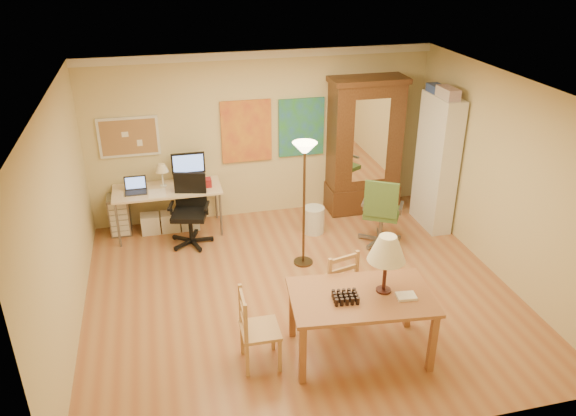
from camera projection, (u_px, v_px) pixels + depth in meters
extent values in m
plane|color=#A15F39|center=(300.00, 292.00, 7.40)|extent=(5.50, 5.50, 0.00)
cube|color=white|center=(260.00, 54.00, 8.40)|extent=(5.50, 0.08, 0.12)
cube|color=#A87B4F|center=(129.00, 137.00, 8.47)|extent=(0.90, 0.04, 0.62)
cube|color=gold|center=(246.00, 131.00, 8.87)|extent=(0.80, 0.04, 1.00)
cube|color=teal|center=(301.00, 127.00, 9.06)|extent=(0.75, 0.04, 0.95)
cube|color=#915A2F|center=(361.00, 297.00, 6.01)|extent=(1.62, 1.07, 0.04)
cube|color=#915A2F|center=(303.00, 354.00, 5.75)|extent=(0.08, 0.08, 0.73)
cube|color=#915A2F|center=(433.00, 343.00, 5.92)|extent=(0.08, 0.08, 0.73)
cube|color=#915A2F|center=(292.00, 310.00, 6.44)|extent=(0.08, 0.08, 0.73)
cube|color=#915A2F|center=(409.00, 300.00, 6.61)|extent=(0.08, 0.08, 0.73)
cylinder|color=#331411|center=(383.00, 290.00, 6.08)|extent=(0.16, 0.16, 0.02)
cylinder|color=#331411|center=(385.00, 275.00, 5.99)|extent=(0.04, 0.04, 0.41)
cone|color=beige|center=(387.00, 248.00, 5.85)|extent=(0.41, 0.41, 0.29)
cube|color=white|center=(406.00, 296.00, 5.96)|extent=(0.22, 0.17, 0.03)
cube|color=black|center=(345.00, 297.00, 5.90)|extent=(0.31, 0.25, 0.08)
cube|color=tan|center=(334.00, 283.00, 6.79)|extent=(0.53, 0.51, 0.04)
cube|color=tan|center=(339.00, 288.00, 7.11)|extent=(0.05, 0.05, 0.42)
cube|color=tan|center=(313.00, 296.00, 6.95)|extent=(0.05, 0.05, 0.42)
cube|color=tan|center=(354.00, 303.00, 6.82)|extent=(0.05, 0.05, 0.42)
cube|color=tan|center=(328.00, 311.00, 6.67)|extent=(0.05, 0.05, 0.42)
cube|color=tan|center=(357.00, 269.00, 6.62)|extent=(0.05, 0.05, 0.49)
cube|color=tan|center=(330.00, 277.00, 6.46)|extent=(0.05, 0.05, 0.49)
cube|color=tan|center=(343.00, 269.00, 6.51)|extent=(0.37, 0.12, 0.05)
cube|color=tan|center=(260.00, 330.00, 5.99)|extent=(0.42, 0.43, 0.04)
cube|color=tan|center=(280.00, 356.00, 5.96)|extent=(0.04, 0.04, 0.42)
cube|color=tan|center=(273.00, 334.00, 6.29)|extent=(0.04, 0.04, 0.42)
cube|color=tan|center=(247.00, 361.00, 5.89)|extent=(0.04, 0.04, 0.42)
cube|color=tan|center=(242.00, 339.00, 6.22)|extent=(0.04, 0.04, 0.42)
cube|color=tan|center=(246.00, 324.00, 5.69)|extent=(0.04, 0.04, 0.49)
cube|color=tan|center=(241.00, 304.00, 6.01)|extent=(0.04, 0.04, 0.49)
cube|color=tan|center=(243.00, 310.00, 5.83)|extent=(0.04, 0.37, 0.05)
cylinder|color=#452F1B|center=(303.00, 262.00, 8.06)|extent=(0.27, 0.27, 0.03)
cylinder|color=#452F1B|center=(304.00, 208.00, 7.68)|extent=(0.04, 0.04, 1.71)
cone|color=#FFE0A5|center=(305.00, 148.00, 7.30)|extent=(0.33, 0.33, 0.14)
cube|color=beige|center=(167.00, 189.00, 8.60)|extent=(1.64, 0.72, 0.03)
cylinder|color=slate|center=(118.00, 225.00, 8.34)|extent=(0.04, 0.04, 0.72)
cylinder|color=slate|center=(221.00, 215.00, 8.66)|extent=(0.04, 0.04, 0.72)
cylinder|color=slate|center=(119.00, 208.00, 8.87)|extent=(0.04, 0.04, 0.72)
cylinder|color=slate|center=(216.00, 198.00, 9.20)|extent=(0.04, 0.04, 0.72)
cube|color=black|center=(136.00, 192.00, 8.45)|extent=(0.33, 0.23, 0.02)
cube|color=black|center=(135.00, 181.00, 8.55)|extent=(0.33, 0.06, 0.21)
cube|color=black|center=(188.00, 163.00, 8.66)|extent=(0.51, 0.04, 0.33)
cone|color=beige|center=(161.00, 168.00, 8.54)|extent=(0.20, 0.20, 0.12)
cube|color=white|center=(157.00, 193.00, 8.43)|extent=(0.26, 0.33, 0.01)
cube|color=maroon|center=(204.00, 183.00, 8.64)|extent=(0.23, 0.16, 0.12)
cube|color=white|center=(151.00, 224.00, 8.84)|extent=(0.29, 0.25, 0.31)
cube|color=white|center=(170.00, 221.00, 8.90)|extent=(0.29, 0.25, 0.31)
cube|color=silver|center=(190.00, 219.00, 8.96)|extent=(0.29, 0.25, 0.31)
cylinder|color=black|center=(191.00, 229.00, 8.46)|extent=(0.06, 0.06, 0.41)
cube|color=black|center=(190.00, 215.00, 8.36)|extent=(0.60, 0.58, 0.07)
cube|color=black|center=(190.00, 189.00, 8.43)|extent=(0.47, 0.17, 0.54)
cube|color=black|center=(171.00, 206.00, 8.30)|extent=(0.12, 0.31, 0.03)
cube|color=black|center=(207.00, 206.00, 8.29)|extent=(0.12, 0.31, 0.03)
cylinder|color=slate|center=(381.00, 227.00, 8.49)|extent=(0.06, 0.06, 0.42)
cube|color=#405A28|center=(382.00, 213.00, 8.39)|extent=(0.68, 0.67, 0.07)
cube|color=#405A28|center=(381.00, 200.00, 8.05)|extent=(0.45, 0.29, 0.55)
cube|color=slate|center=(401.00, 206.00, 8.25)|extent=(0.20, 0.29, 0.03)
cube|color=slate|center=(364.00, 201.00, 8.40)|extent=(0.20, 0.29, 0.03)
cube|color=slate|center=(120.00, 215.00, 8.76)|extent=(0.31, 0.36, 0.62)
cube|color=silver|center=(119.00, 220.00, 8.60)|extent=(0.27, 0.02, 0.53)
cube|color=#3C1F10|center=(364.00, 148.00, 9.23)|extent=(1.15, 0.52, 2.19)
cube|color=#3C1F10|center=(361.00, 196.00, 9.61)|extent=(1.19, 0.56, 0.44)
cube|color=white|center=(371.00, 141.00, 8.91)|extent=(0.57, 0.01, 1.35)
cube|color=#3C1F10|center=(368.00, 80.00, 8.74)|extent=(1.23, 0.58, 0.08)
cube|color=white|center=(437.00, 163.00, 8.71)|extent=(0.32, 0.85, 2.12)
cube|color=#993333|center=(435.00, 199.00, 8.80)|extent=(0.19, 0.42, 0.25)
cube|color=#334C99|center=(433.00, 115.00, 8.58)|extent=(0.19, 0.30, 0.21)
cylinder|color=silver|center=(314.00, 220.00, 8.83)|extent=(0.34, 0.34, 0.42)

